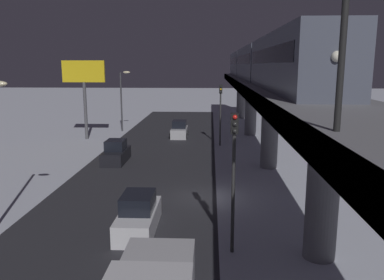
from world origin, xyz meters
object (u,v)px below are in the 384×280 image
(commercial_billboard, at_px, (84,79))
(traffic_light_mid, at_px, (221,106))
(sedan_silver, at_px, (179,130))
(traffic_light_near, at_px, (234,163))
(subway_train, at_px, (256,63))
(sedan_black, at_px, (116,153))
(sedan_white, at_px, (138,216))
(rail_signal, at_px, (345,11))

(commercial_billboard, bearing_deg, traffic_light_mid, 169.06)
(sedan_silver, bearing_deg, traffic_light_near, -80.71)
(subway_train, distance_m, sedan_black, 18.48)
(sedan_silver, xyz_separation_m, traffic_light_near, (-4.70, 28.75, 3.41))
(sedan_silver, height_order, sedan_white, same)
(sedan_white, height_order, sedan_black, same)
(subway_train, bearing_deg, sedan_white, 70.82)
(sedan_silver, distance_m, commercial_billboard, 12.32)
(subway_train, distance_m, sedan_white, 27.15)
(subway_train, bearing_deg, rail_signal, 86.83)
(traffic_light_near, bearing_deg, sedan_white, -24.71)
(sedan_black, distance_m, commercial_billboard, 13.55)
(subway_train, height_order, sedan_white, subway_train)
(rail_signal, relative_size, sedan_black, 0.95)
(traffic_light_mid, xyz_separation_m, commercial_billboard, (15.28, -2.95, 2.63))
(sedan_silver, xyz_separation_m, traffic_light_mid, (-4.70, 4.79, 3.41))
(subway_train, relative_size, commercial_billboard, 6.23)
(traffic_light_near, bearing_deg, commercial_billboard, -60.41)
(rail_signal, distance_m, traffic_light_near, 9.33)
(sedan_silver, height_order, sedan_black, same)
(rail_signal, height_order, sedan_silver, rail_signal)
(sedan_white, bearing_deg, traffic_light_mid, 77.83)
(sedan_black, distance_m, traffic_light_mid, 12.49)
(commercial_billboard, bearing_deg, rail_signal, 116.70)
(sedan_black, height_order, traffic_light_near, traffic_light_near)
(sedan_white, distance_m, traffic_light_mid, 22.56)
(sedan_silver, xyz_separation_m, sedan_black, (4.60, 12.40, 0.01))
(sedan_silver, bearing_deg, sedan_white, -90.00)
(subway_train, height_order, rail_signal, rail_signal)
(sedan_black, bearing_deg, traffic_light_near, 119.63)
(sedan_white, xyz_separation_m, traffic_light_near, (-4.70, 2.16, 3.40))
(rail_signal, distance_m, sedan_black, 27.68)
(traffic_light_near, xyz_separation_m, commercial_billboard, (15.28, -26.91, 2.63))
(sedan_silver, relative_size, sedan_black, 0.95)
(sedan_black, bearing_deg, subway_train, -141.75)
(sedan_white, height_order, traffic_light_mid, traffic_light_mid)
(rail_signal, bearing_deg, sedan_black, -64.61)
(sedan_silver, bearing_deg, traffic_light_mid, -45.52)
(rail_signal, relative_size, sedan_silver, 0.99)
(subway_train, height_order, traffic_light_mid, subway_train)
(sedan_white, relative_size, sedan_black, 1.06)
(sedan_white, relative_size, traffic_light_near, 0.70)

